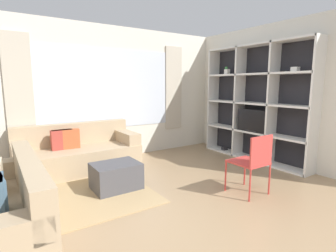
# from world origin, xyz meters

# --- Properties ---
(ground_plane) EXTENTS (16.00, 16.00, 0.00)m
(ground_plane) POSITION_xyz_m (0.00, 0.00, 0.00)
(ground_plane) COLOR #9E7F5B
(wall_back) EXTENTS (6.37, 0.11, 2.70)m
(wall_back) POSITION_xyz_m (0.00, 3.39, 1.36)
(wall_back) COLOR silver
(wall_back) RESTS_ON ground_plane
(wall_right) EXTENTS (0.07, 4.56, 2.70)m
(wall_right) POSITION_xyz_m (2.62, 1.68, 1.35)
(wall_right) COLOR silver
(wall_right) RESTS_ON ground_plane
(area_rug) EXTENTS (2.20, 1.61, 0.01)m
(area_rug) POSITION_xyz_m (-1.24, 1.73, 0.01)
(area_rug) COLOR tan
(area_rug) RESTS_ON ground_plane
(shelving_unit) EXTENTS (0.34, 2.43, 2.32)m
(shelving_unit) POSITION_xyz_m (2.45, 1.66, 1.15)
(shelving_unit) COLOR #232328
(shelving_unit) RESTS_ON ground_plane
(couch_main) EXTENTS (2.07, 0.88, 0.83)m
(couch_main) POSITION_xyz_m (-0.79, 2.91, 0.31)
(couch_main) COLOR tan
(couch_main) RESTS_ON ground_plane
(ottoman) EXTENTS (0.67, 0.52, 0.39)m
(ottoman) POSITION_xyz_m (-0.55, 1.75, 0.20)
(ottoman) COLOR #47474C
(ottoman) RESTS_ON ground_plane
(folding_chair) EXTENTS (0.44, 0.46, 0.86)m
(folding_chair) POSITION_xyz_m (0.96, 0.50, 0.52)
(folding_chair) COLOR #CC3D38
(folding_chair) RESTS_ON ground_plane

